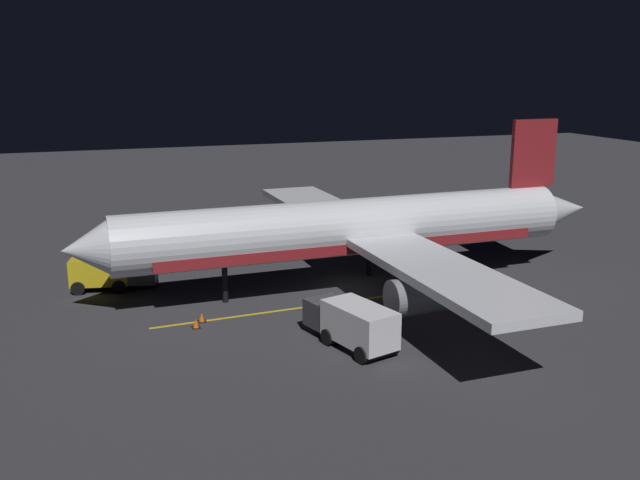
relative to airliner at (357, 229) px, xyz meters
name	(u,v)px	position (x,y,z in m)	size (l,w,h in m)	color
ground_plane	(348,289)	(-0.01, 0.60, -4.11)	(180.00, 180.00, 0.20)	#323237
apron_guide_stripe	(304,307)	(-2.78, 4.60, -4.01)	(0.24, 19.05, 0.01)	gold
airliner	(357,229)	(0.00, 0.00, 0.00)	(35.92, 37.26, 10.93)	silver
baggage_truck	(110,273)	(5.01, 15.72, -2.86)	(3.26, 5.84, 2.21)	gold
catering_truck	(352,324)	(-9.50, 4.11, -2.77)	(6.34, 3.65, 2.41)	silver
ground_crew_worker	(141,276)	(4.50, 13.80, -3.13)	(0.40, 0.40, 1.74)	black
traffic_cone_near_left	(202,318)	(-3.18, 11.07, -3.76)	(0.50, 0.50, 0.55)	#EA590F
traffic_cone_near_right	(196,324)	(-4.06, 11.56, -3.76)	(0.50, 0.50, 0.55)	#EA590F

